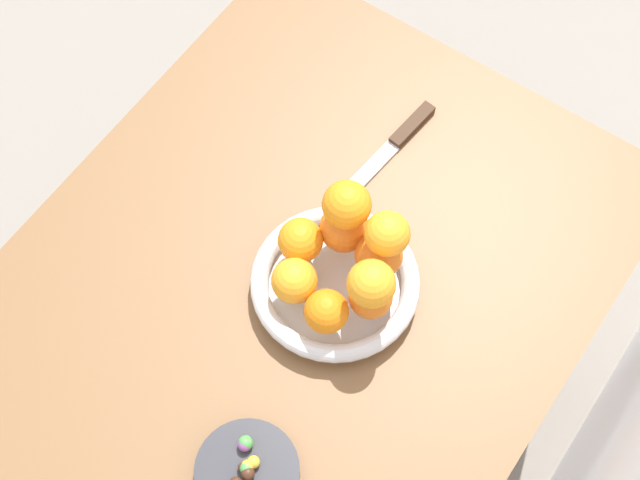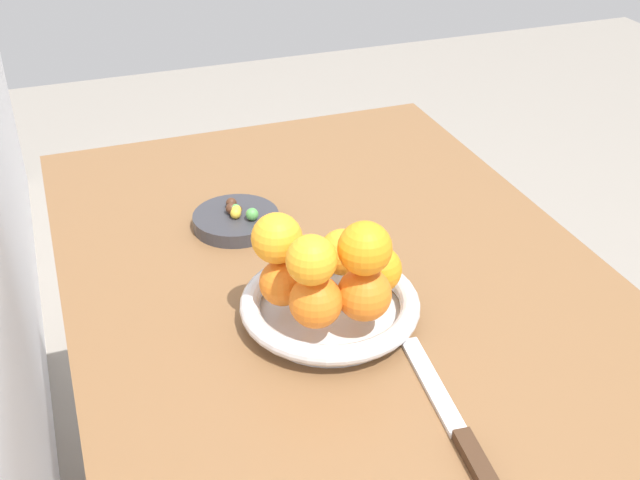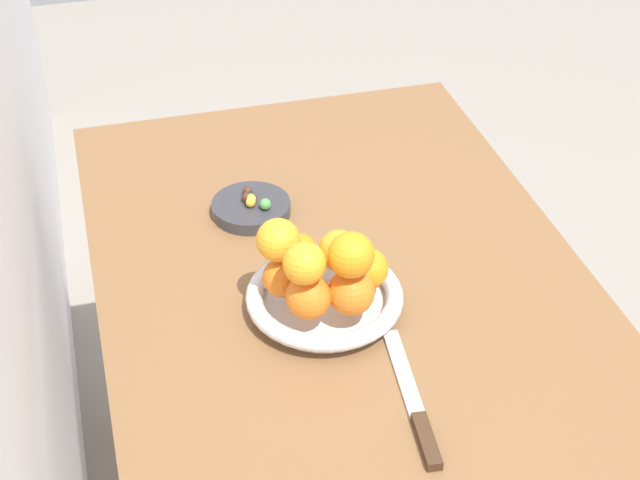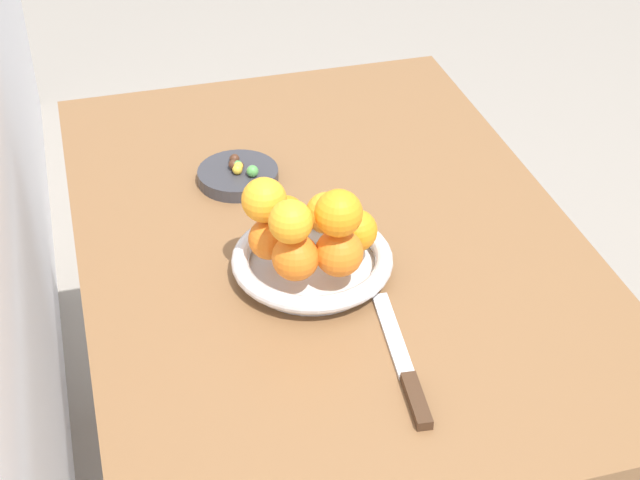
{
  "view_description": "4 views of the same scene",
  "coord_description": "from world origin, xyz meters",
  "px_view_note": "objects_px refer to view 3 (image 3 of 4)",
  "views": [
    {
      "loc": [
        0.37,
        0.35,
        2.0
      ],
      "look_at": [
        -0.11,
        0.01,
        0.83
      ],
      "focal_mm": 55.0,
      "sensor_mm": 36.0,
      "label": 1
    },
    {
      "loc": [
        -0.88,
        0.35,
        1.38
      ],
      "look_at": [
        -0.07,
        0.06,
        0.85
      ],
      "focal_mm": 45.0,
      "sensor_mm": 36.0,
      "label": 2
    },
    {
      "loc": [
        -1.17,
        0.35,
        1.7
      ],
      "look_at": [
        -0.06,
        0.05,
        0.84
      ],
      "focal_mm": 55.0,
      "sensor_mm": 36.0,
      "label": 3
    },
    {
      "loc": [
        -1.19,
        0.34,
        1.62
      ],
      "look_at": [
        -0.11,
        0.04,
        0.81
      ],
      "focal_mm": 55.0,
      "sensor_mm": 36.0,
      "label": 4
    }
  ],
  "objects_px": {
    "orange_2": "(367,269)",
    "knife": "(415,407)",
    "orange_4": "(299,253)",
    "candy_ball_1": "(251,199)",
    "candy_ball_7": "(265,204)",
    "dining_table": "(338,309)",
    "candy_ball_5": "(248,191)",
    "candy_ball_2": "(251,202)",
    "candy_ball_0": "(251,198)",
    "candy_dish": "(251,208)",
    "orange_0": "(309,297)",
    "orange_1": "(351,292)",
    "candy_ball_6": "(253,198)",
    "orange_8": "(304,263)",
    "fruit_bowl": "(325,299)",
    "orange_6": "(351,255)",
    "candy_ball_4": "(265,204)",
    "orange_3": "(339,250)",
    "orange_7": "(278,240)",
    "candy_ball_3": "(247,197)",
    "orange_5": "(283,277)"
  },
  "relations": [
    {
      "from": "orange_0",
      "to": "orange_6",
      "type": "distance_m",
      "value": 0.09
    },
    {
      "from": "orange_2",
      "to": "candy_ball_6",
      "type": "xyz_separation_m",
      "value": [
        0.29,
        0.11,
        -0.04
      ]
    },
    {
      "from": "candy_ball_6",
      "to": "candy_ball_7",
      "type": "relative_size",
      "value": 0.72
    },
    {
      "from": "orange_4",
      "to": "candy_ball_5",
      "type": "xyz_separation_m",
      "value": [
        0.24,
        0.03,
        -0.04
      ]
    },
    {
      "from": "orange_4",
      "to": "knife",
      "type": "bearing_deg",
      "value": -163.1
    },
    {
      "from": "orange_4",
      "to": "candy_ball_2",
      "type": "distance_m",
      "value": 0.21
    },
    {
      "from": "candy_ball_6",
      "to": "candy_ball_7",
      "type": "distance_m",
      "value": 0.03
    },
    {
      "from": "fruit_bowl",
      "to": "orange_4",
      "type": "bearing_deg",
      "value": 23.17
    },
    {
      "from": "orange_2",
      "to": "knife",
      "type": "relative_size",
      "value": 0.24
    },
    {
      "from": "orange_5",
      "to": "candy_ball_5",
      "type": "distance_m",
      "value": 0.29
    },
    {
      "from": "candy_ball_0",
      "to": "dining_table",
      "type": "bearing_deg",
      "value": -150.23
    },
    {
      "from": "dining_table",
      "to": "candy_ball_7",
      "type": "relative_size",
      "value": 55.9
    },
    {
      "from": "candy_ball_3",
      "to": "candy_ball_4",
      "type": "xyz_separation_m",
      "value": [
        -0.03,
        -0.03,
        0.0
      ]
    },
    {
      "from": "fruit_bowl",
      "to": "candy_ball_5",
      "type": "xyz_separation_m",
      "value": [
        0.3,
        0.05,
        0.01
      ]
    },
    {
      "from": "candy_ball_2",
      "to": "orange_3",
      "type": "bearing_deg",
      "value": -157.39
    },
    {
      "from": "candy_ball_4",
      "to": "candy_ball_6",
      "type": "xyz_separation_m",
      "value": [
        0.02,
        0.02,
        -0.0
      ]
    },
    {
      "from": "orange_5",
      "to": "orange_6",
      "type": "xyz_separation_m",
      "value": [
        -0.06,
        -0.08,
        0.07
      ]
    },
    {
      "from": "candy_ball_4",
      "to": "fruit_bowl",
      "type": "bearing_deg",
      "value": -172.35
    },
    {
      "from": "candy_ball_4",
      "to": "candy_ball_7",
      "type": "height_order",
      "value": "candy_ball_7"
    },
    {
      "from": "orange_6",
      "to": "candy_ball_2",
      "type": "distance_m",
      "value": 0.35
    },
    {
      "from": "fruit_bowl",
      "to": "candy_ball_2",
      "type": "height_order",
      "value": "fruit_bowl"
    },
    {
      "from": "candy_dish",
      "to": "candy_ball_5",
      "type": "relative_size",
      "value": 7.85
    },
    {
      "from": "candy_ball_1",
      "to": "orange_3",
      "type": "bearing_deg",
      "value": -158.82
    },
    {
      "from": "candy_ball_7",
      "to": "knife",
      "type": "relative_size",
      "value": 0.08
    },
    {
      "from": "candy_dish",
      "to": "candy_ball_3",
      "type": "xyz_separation_m",
      "value": [
        0.0,
        0.01,
        0.02
      ]
    },
    {
      "from": "candy_ball_1",
      "to": "candy_ball_2",
      "type": "xyz_separation_m",
      "value": [
        -0.01,
        0.0,
        -0.0
      ]
    },
    {
      "from": "orange_4",
      "to": "candy_ball_0",
      "type": "distance_m",
      "value": 0.22
    },
    {
      "from": "candy_ball_5",
      "to": "candy_ball_7",
      "type": "bearing_deg",
      "value": -156.57
    },
    {
      "from": "orange_7",
      "to": "candy_ball_0",
      "type": "bearing_deg",
      "value": -2.28
    },
    {
      "from": "orange_8",
      "to": "candy_ball_6",
      "type": "distance_m",
      "value": 0.35
    },
    {
      "from": "knife",
      "to": "candy_ball_6",
      "type": "bearing_deg",
      "value": 12.48
    },
    {
      "from": "orange_0",
      "to": "orange_6",
      "type": "height_order",
      "value": "orange_6"
    },
    {
      "from": "candy_ball_2",
      "to": "candy_ball_0",
      "type": "bearing_deg",
      "value": -12.4
    },
    {
      "from": "orange_4",
      "to": "candy_ball_0",
      "type": "bearing_deg",
      "value": 7.57
    },
    {
      "from": "orange_0",
      "to": "orange_3",
      "type": "distance_m",
      "value": 0.12
    },
    {
      "from": "dining_table",
      "to": "orange_4",
      "type": "height_order",
      "value": "orange_4"
    },
    {
      "from": "candy_ball_5",
      "to": "candy_ball_0",
      "type": "bearing_deg",
      "value": -178.27
    },
    {
      "from": "dining_table",
      "to": "orange_2",
      "type": "bearing_deg",
      "value": -172.7
    },
    {
      "from": "orange_4",
      "to": "candy_ball_1",
      "type": "height_order",
      "value": "orange_4"
    },
    {
      "from": "orange_4",
      "to": "dining_table",
      "type": "bearing_deg",
      "value": -62.8
    },
    {
      "from": "dining_table",
      "to": "orange_8",
      "type": "bearing_deg",
      "value": 148.01
    },
    {
      "from": "orange_0",
      "to": "candy_ball_2",
      "type": "xyz_separation_m",
      "value": [
        0.31,
        0.02,
        -0.04
      ]
    },
    {
      "from": "orange_7",
      "to": "candy_ball_0",
      "type": "distance_m",
      "value": 0.28
    },
    {
      "from": "orange_0",
      "to": "candy_ball_5",
      "type": "relative_size",
      "value": 3.86
    },
    {
      "from": "candy_ball_4",
      "to": "candy_ball_5",
      "type": "bearing_deg",
      "value": 24.26
    },
    {
      "from": "candy_dish",
      "to": "candy_ball_2",
      "type": "xyz_separation_m",
      "value": [
        -0.01,
        0.0,
        0.02
      ]
    },
    {
      "from": "candy_dish",
      "to": "orange_2",
      "type": "xyz_separation_m",
      "value": [
        -0.28,
        -0.12,
        0.06
      ]
    },
    {
      "from": "dining_table",
      "to": "orange_4",
      "type": "distance_m",
      "value": 0.18
    },
    {
      "from": "orange_0",
      "to": "orange_1",
      "type": "bearing_deg",
      "value": -96.35
    },
    {
      "from": "candy_ball_5",
      "to": "candy_ball_2",
      "type": "bearing_deg",
      "value": 176.81
    }
  ]
}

